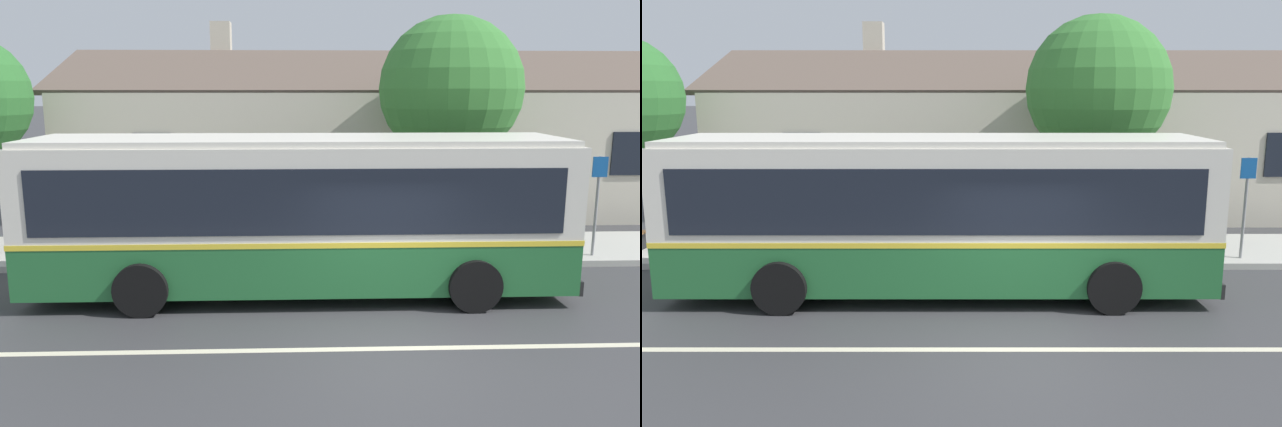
# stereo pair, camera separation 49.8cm
# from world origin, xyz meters

# --- Properties ---
(ground_plane) EXTENTS (300.00, 300.00, 0.00)m
(ground_plane) POSITION_xyz_m (0.00, 0.00, 0.00)
(ground_plane) COLOR #38383A
(sidewalk_far) EXTENTS (60.00, 3.00, 0.15)m
(sidewalk_far) POSITION_xyz_m (0.00, 6.00, 0.07)
(sidewalk_far) COLOR #ADAAA3
(sidewalk_far) RESTS_ON ground
(lane_divider_stripe) EXTENTS (60.00, 0.16, 0.01)m
(lane_divider_stripe) POSITION_xyz_m (0.00, 0.00, 0.00)
(lane_divider_stripe) COLOR beige
(lane_divider_stripe) RESTS_ON ground
(community_building) EXTENTS (20.86, 8.28, 6.45)m
(community_building) POSITION_xyz_m (1.34, 13.09, 2.11)
(community_building) COLOR beige
(community_building) RESTS_ON ground
(transit_bus) EXTENTS (10.62, 2.80, 3.17)m
(transit_bus) POSITION_xyz_m (-1.49, 2.90, 1.70)
(transit_bus) COLOR #236633
(transit_bus) RESTS_ON ground
(street_tree_primary) EXTENTS (3.77, 3.77, 5.99)m
(street_tree_primary) POSITION_xyz_m (2.44, 7.24, 3.98)
(street_tree_primary) COLOR #4C3828
(street_tree_primary) RESTS_ON ground
(bus_stop_sign) EXTENTS (0.36, 0.07, 2.40)m
(bus_stop_sign) POSITION_xyz_m (5.59, 4.99, 1.64)
(bus_stop_sign) COLOR gray
(bus_stop_sign) RESTS_ON sidewalk_far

